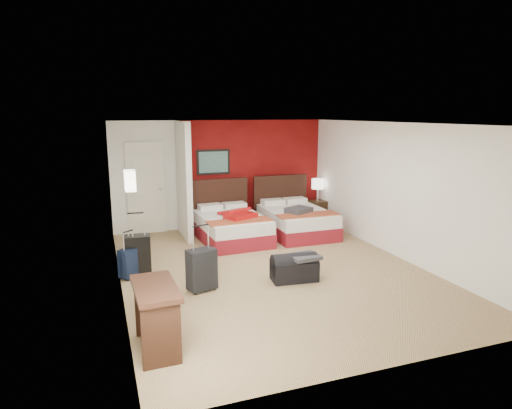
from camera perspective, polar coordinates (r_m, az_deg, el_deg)
name	(u,v)px	position (r m, az deg, el deg)	size (l,w,h in m)	color
ground	(272,270)	(7.84, 2.00, -8.31)	(6.50, 6.50, 0.00)	tan
room_walls	(174,190)	(8.49, -10.38, 1.85)	(5.02, 6.52, 2.50)	white
red_accent_panel	(252,173)	(10.75, -0.57, 4.06)	(3.50, 0.04, 2.50)	maroon
partition_wall	(184,180)	(9.71, -9.18, 3.09)	(0.12, 1.20, 2.50)	silver
entry_door	(146,188)	(10.22, -13.88, 2.04)	(0.82, 0.06, 2.05)	silver
bed_left	(232,228)	(9.48, -3.12, -3.03)	(1.27, 1.82, 0.55)	silver
bed_right	(297,222)	(10.01, 5.22, -2.24)	(1.29, 1.84, 0.55)	white
red_suitcase_open	(237,214)	(9.33, -2.38, -1.20)	(0.61, 0.84, 0.11)	#AB0E0F
jacket_bundle	(299,210)	(9.63, 5.46, -0.74)	(0.50, 0.40, 0.12)	#3C3D42
nightstand	(317,212)	(11.12, 7.79, -0.91)	(0.39, 0.39, 0.55)	black
table_lamp	(318,190)	(11.01, 7.87, 1.86)	(0.30, 0.30, 0.54)	white
suitcase_black	(138,256)	(7.77, -14.84, -6.36)	(0.43, 0.27, 0.65)	black
suitcase_charcoal	(202,271)	(6.91, -6.95, -8.43)	(0.42, 0.26, 0.62)	black
suitcase_navy	(130,264)	(7.68, -15.80, -7.33)	(0.34, 0.21, 0.47)	black
duffel_bag	(294,269)	(7.33, 4.90, -8.24)	(0.73, 0.39, 0.37)	black
jacket_draped	(304,257)	(7.28, 6.18, -6.62)	(0.46, 0.39, 0.06)	#3A3A3F
desk	(157,318)	(5.36, -12.57, -13.92)	(0.46, 0.93, 0.77)	#321A10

